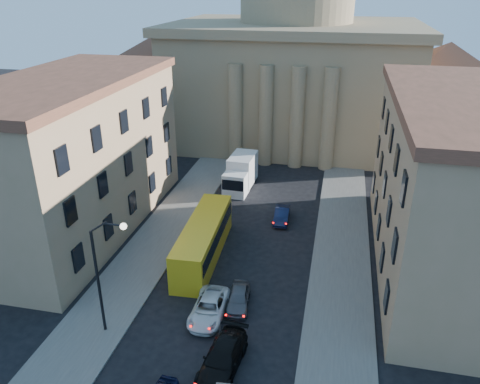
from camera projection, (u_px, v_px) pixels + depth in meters
The scene contains 12 objects.
sidewalk_left at pixel (147, 254), 41.90m from camera, with size 5.00×60.00×0.15m, color #55534E.
sidewalk_right at pixel (340, 277), 38.61m from camera, with size 5.00×60.00×0.15m, color #55534E.
church at pixel (294, 59), 68.72m from camera, with size 68.02×28.76×36.60m.
building_left at pixel (73, 155), 44.06m from camera, with size 11.60×26.60×14.70m.
building_right at pixel (457, 186), 37.49m from camera, with size 11.60×26.60×14.70m.
street_lamp at pixel (104, 268), 30.55m from camera, with size 2.62×0.44×8.83m.
car_left_mid at pixel (209, 308), 33.99m from camera, with size 2.34×5.08×1.41m, color silver.
car_right_mid at pixel (223, 358), 29.39m from camera, with size 2.20×5.42×1.57m, color black.
car_right_far at pixel (238, 298), 35.12m from camera, with size 1.62×4.02×1.37m, color #4A4B4F.
car_right_distant at pixel (282, 215), 47.55m from camera, with size 1.43×4.10×1.35m, color black.
city_bus at pixel (203, 239), 40.92m from camera, with size 3.25×12.05×3.37m.
box_truck at pixel (241, 174), 54.83m from camera, with size 2.95×6.86×3.70m.
Camera 1 is at (7.23, -15.27, 22.45)m, focal length 35.00 mm.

